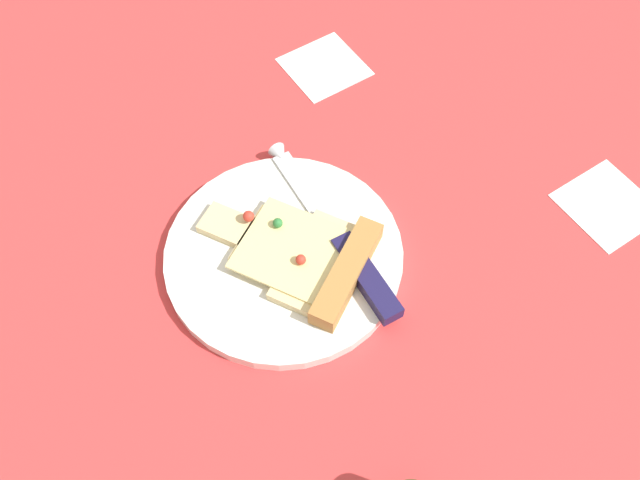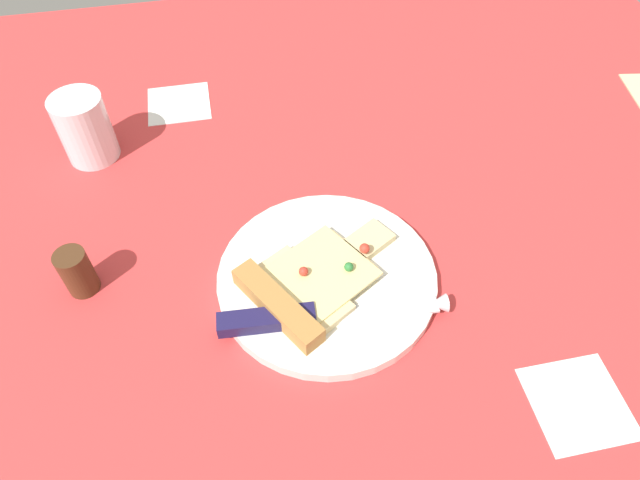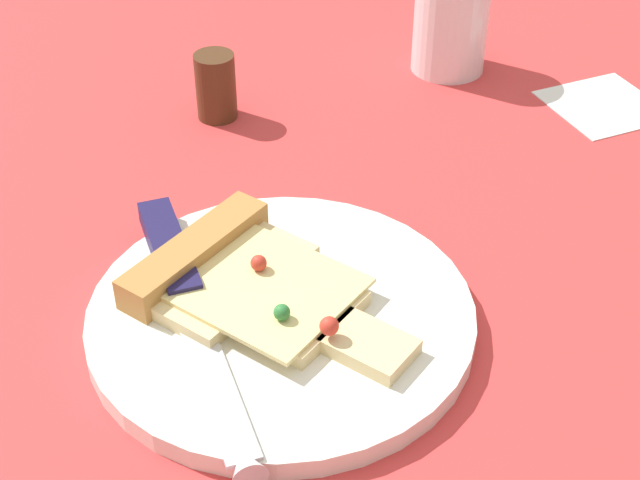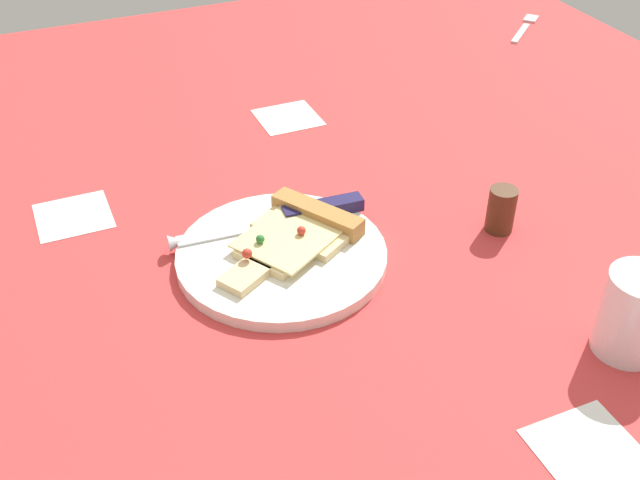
# 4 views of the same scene
# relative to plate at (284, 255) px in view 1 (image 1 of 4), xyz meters

# --- Properties ---
(ground_plane) EXTENTS (1.53, 1.53, 0.03)m
(ground_plane) POSITION_rel_plate_xyz_m (0.09, -0.08, -0.02)
(ground_plane) COLOR #D13838
(ground_plane) RESTS_ON ground
(plate) EXTENTS (0.24, 0.24, 0.01)m
(plate) POSITION_rel_plate_xyz_m (0.00, 0.00, 0.00)
(plate) COLOR white
(plate) RESTS_ON ground_plane
(pizza_slice) EXTENTS (0.16, 0.19, 0.02)m
(pizza_slice) POSITION_rel_plate_xyz_m (0.01, -0.02, 0.01)
(pizza_slice) COLOR beige
(pizza_slice) RESTS_ON plate
(knife) EXTENTS (0.04, 0.24, 0.02)m
(knife) POSITION_rel_plate_xyz_m (0.05, -0.03, 0.01)
(knife) COLOR silver
(knife) RESTS_ON plate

